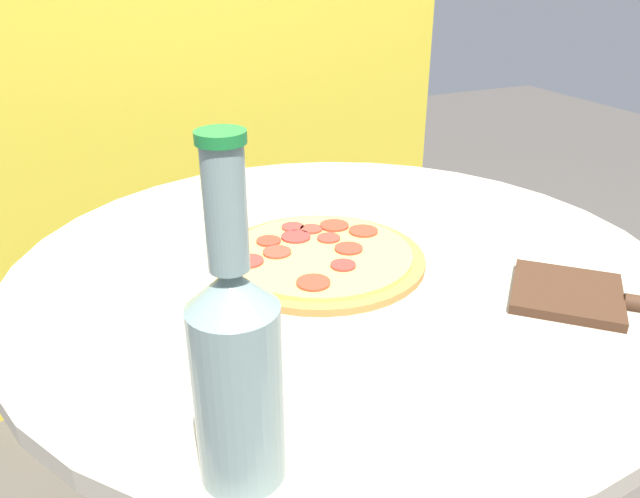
% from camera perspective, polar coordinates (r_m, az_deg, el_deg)
% --- Properties ---
extents(table, '(0.89, 0.89, 0.78)m').
position_cam_1_polar(table, '(0.95, 1.84, -10.71)').
color(table, '#B2A893').
rests_on(table, ground_plane).
extents(fence_panel, '(1.47, 0.04, 1.79)m').
position_cam_1_polar(fence_panel, '(1.66, -12.77, 15.66)').
color(fence_panel, gold).
rests_on(fence_panel, ground_plane).
extents(pizza, '(0.29, 0.29, 0.02)m').
position_cam_1_polar(pizza, '(0.85, -0.04, -0.70)').
color(pizza, '#B77F3D').
rests_on(pizza, table).
extents(beer_bottle, '(0.07, 0.07, 0.28)m').
position_cam_1_polar(beer_bottle, '(0.48, -7.64, -10.46)').
color(beer_bottle, gray).
rests_on(beer_bottle, table).
extents(pizza_paddle, '(0.25, 0.24, 0.02)m').
position_cam_1_polar(pizza_paddle, '(0.83, 24.06, -4.11)').
color(pizza_paddle, '#422819').
rests_on(pizza_paddle, table).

